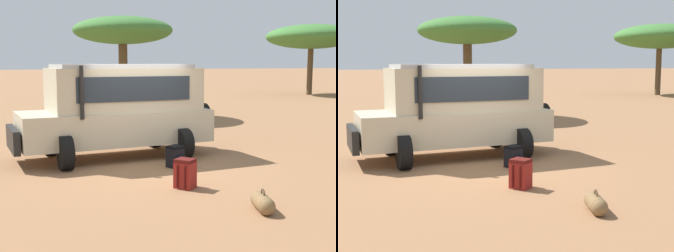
{
  "view_description": "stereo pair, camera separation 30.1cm",
  "coord_description": "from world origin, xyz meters",
  "views": [
    {
      "loc": [
        -3.47,
        -10.66,
        2.48
      ],
      "look_at": [
        0.43,
        -0.49,
        1.0
      ],
      "focal_mm": 50.0,
      "sensor_mm": 36.0,
      "label": 1
    },
    {
      "loc": [
        -3.18,
        -10.77,
        2.48
      ],
      "look_at": [
        0.43,
        -0.49,
        1.0
      ],
      "focal_mm": 50.0,
      "sensor_mm": 36.0,
      "label": 2
    }
  ],
  "objects": [
    {
      "name": "ground_plane",
      "position": [
        0.0,
        0.0,
        0.0
      ],
      "size": [
        320.0,
        320.0,
        0.0
      ],
      "primitive_type": "plane",
      "color": "#936642"
    },
    {
      "name": "backpack_cluster_center",
      "position": [
        0.1,
        -2.31,
        0.29
      ],
      "size": [
        0.5,
        0.49,
        0.59
      ],
      "color": "maroon",
      "rests_on": "ground_plane"
    },
    {
      "name": "duffel_bag_low_black_case",
      "position": [
        0.74,
        -4.12,
        0.14
      ],
      "size": [
        0.4,
        0.74,
        0.39
      ],
      "color": "brown",
      "rests_on": "ground_plane"
    },
    {
      "name": "backpack_beside_front_wheel",
      "position": [
        0.61,
        -0.52,
        0.25
      ],
      "size": [
        0.43,
        0.48,
        0.52
      ],
      "color": "black",
      "rests_on": "ground_plane"
    },
    {
      "name": "safari_vehicle",
      "position": [
        -0.31,
        1.2,
        1.29
      ],
      "size": [
        5.41,
        2.93,
        2.44
      ],
      "color": "beige",
      "rests_on": "ground_plane"
    },
    {
      "name": "acacia_tree_left_mid",
      "position": [
        2.28,
        10.07,
        3.87
      ],
      "size": [
        4.47,
        4.83,
        4.53
      ],
      "color": "brown",
      "rests_on": "ground_plane"
    },
    {
      "name": "acacia_tree_centre_back",
      "position": [
        19.78,
        19.36,
        4.43
      ],
      "size": [
        6.8,
        7.04,
        5.37
      ],
      "color": "brown",
      "rests_on": "ground_plane"
    }
  ]
}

